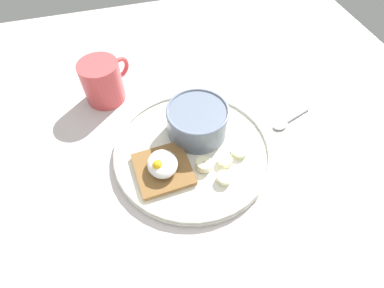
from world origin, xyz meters
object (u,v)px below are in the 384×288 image
poached_egg (162,164)px  spoon (288,121)px  banana_slice_right (204,164)px  oatmeal_bowl (197,121)px  banana_slice_front (224,178)px  banana_slice_left (225,161)px  banana_slice_back (239,152)px  toast_slice (163,169)px  coffee_mug (103,81)px

poached_egg → spoon: (5.35, -28.39, -3.01)cm
banana_slice_right → spoon: (6.52, -20.84, -1.41)cm
oatmeal_bowl → banana_slice_right: (-8.70, 1.32, -2.25)cm
poached_egg → banana_slice_front: bearing=-115.6°
banana_slice_left → banana_slice_right: size_ratio=0.97×
banana_slice_left → banana_slice_back: 3.67cm
banana_slice_front → banana_slice_left: (3.50, -1.39, -0.01)cm
oatmeal_bowl → banana_slice_right: bearing=171.3°
oatmeal_bowl → toast_slice: 11.80cm
coffee_mug → banana_slice_back: bearing=-136.1°
banana_slice_back → oatmeal_bowl: bearing=38.9°
banana_slice_back → spoon: (5.43, -13.37, -1.16)cm
toast_slice → banana_slice_right: (-1.22, -7.47, 0.21)cm
banana_slice_front → coffee_mug: size_ratio=0.35×
poached_egg → spoon: size_ratio=0.59×
oatmeal_bowl → coffee_mug: 23.17cm
poached_egg → banana_slice_left: bearing=-96.9°
poached_egg → spoon: 29.05cm
banana_slice_front → banana_slice_right: size_ratio=0.98×
poached_egg → banana_slice_back: (-0.08, -15.02, -1.85)cm
oatmeal_bowl → poached_egg: 11.66cm
banana_slice_front → banana_slice_back: size_ratio=0.90×
banana_slice_right → toast_slice: bearing=80.7°
banana_slice_left → spoon: banana_slice_left is taller
toast_slice → banana_slice_front: 11.28cm
banana_slice_right → spoon: 21.88cm
banana_slice_left → banana_slice_back: bearing=-68.9°
banana_slice_back → banana_slice_left: bearing=111.1°
banana_slice_back → spoon: size_ratio=0.41×
banana_slice_right → spoon: banana_slice_right is taller
coffee_mug → spoon: bearing=-116.8°
spoon → banana_slice_front: bearing=119.4°
poached_egg → coffee_mug: 24.91cm
oatmeal_bowl → spoon: size_ratio=1.18×
oatmeal_bowl → banana_slice_back: (-7.61, -6.15, -2.50)cm
banana_slice_back → banana_slice_right: size_ratio=1.09×
banana_slice_left → toast_slice: bearing=82.8°
oatmeal_bowl → poached_egg: (-7.53, 8.87, -0.65)cm
banana_slice_right → banana_slice_left: bearing=-93.3°
poached_egg → banana_slice_front: poached_egg is taller
banana_slice_front → spoon: banana_slice_front is taller
oatmeal_bowl → spoon: (-2.18, -19.52, -3.66)cm
oatmeal_bowl → banana_slice_right: oatmeal_bowl is taller
oatmeal_bowl → poached_egg: oatmeal_bowl is taller
banana_slice_front → banana_slice_left: bearing=-21.7°
toast_slice → banana_slice_left: banana_slice_left is taller
banana_slice_front → coffee_mug: bearing=32.3°
banana_slice_right → spoon: size_ratio=0.38×
banana_slice_front → banana_slice_right: bearing=35.5°
banana_slice_left → banana_slice_right: banana_slice_right is taller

